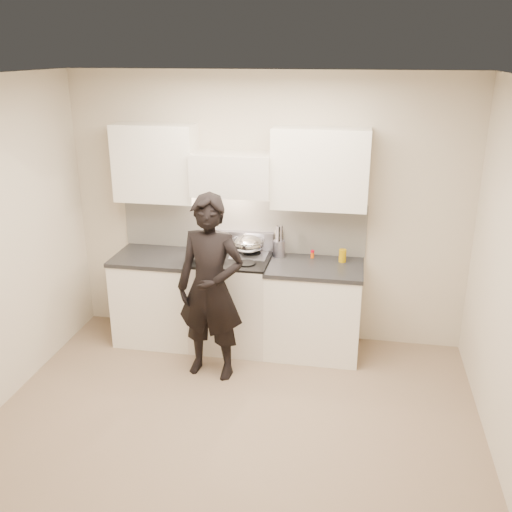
{
  "coord_description": "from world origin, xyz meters",
  "views": [
    {
      "loc": [
        0.89,
        -3.71,
        2.88
      ],
      "look_at": [
        0.02,
        1.05,
        1.12
      ],
      "focal_mm": 40.0,
      "sensor_mm": 36.0,
      "label": 1
    }
  ],
  "objects_px": {
    "utensil_crock": "(279,247)",
    "person": "(211,288)",
    "counter_right": "(314,309)",
    "stove": "(232,301)",
    "wok": "(248,244)"
  },
  "relations": [
    {
      "from": "utensil_crock",
      "to": "person",
      "type": "height_order",
      "value": "person"
    },
    {
      "from": "counter_right",
      "to": "utensil_crock",
      "type": "bearing_deg",
      "value": 154.8
    },
    {
      "from": "stove",
      "to": "person",
      "type": "xyz_separation_m",
      "value": [
        -0.06,
        -0.59,
        0.39
      ]
    },
    {
      "from": "person",
      "to": "wok",
      "type": "bearing_deg",
      "value": 81.98
    },
    {
      "from": "stove",
      "to": "wok",
      "type": "bearing_deg",
      "value": 44.96
    },
    {
      "from": "counter_right",
      "to": "wok",
      "type": "height_order",
      "value": "wok"
    },
    {
      "from": "counter_right",
      "to": "stove",
      "type": "bearing_deg",
      "value": -180.0
    },
    {
      "from": "person",
      "to": "stove",
      "type": "bearing_deg",
      "value": 91.85
    },
    {
      "from": "utensil_crock",
      "to": "person",
      "type": "bearing_deg",
      "value": -123.33
    },
    {
      "from": "stove",
      "to": "wok",
      "type": "xyz_separation_m",
      "value": [
        0.14,
        0.14,
        0.57
      ]
    },
    {
      "from": "stove",
      "to": "utensil_crock",
      "type": "distance_m",
      "value": 0.73
    },
    {
      "from": "stove",
      "to": "counter_right",
      "type": "relative_size",
      "value": 1.04
    },
    {
      "from": "counter_right",
      "to": "person",
      "type": "height_order",
      "value": "person"
    },
    {
      "from": "stove",
      "to": "utensil_crock",
      "type": "xyz_separation_m",
      "value": [
        0.45,
        0.18,
        0.54
      ]
    },
    {
      "from": "counter_right",
      "to": "utensil_crock",
      "type": "xyz_separation_m",
      "value": [
        -0.38,
        0.18,
        0.56
      ]
    }
  ]
}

